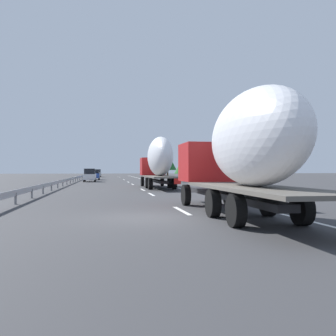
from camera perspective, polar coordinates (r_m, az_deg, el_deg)
name	(u,v)px	position (r m, az deg, el deg)	size (l,w,h in m)	color
ground_plane	(116,182)	(53.25, -8.30, -2.22)	(260.00, 260.00, 0.00)	#38383A
lane_stripe_0	(182,211)	(15.64, 2.20, -6.79)	(3.20, 0.20, 0.01)	white
lane_stripe_1	(151,194)	(26.05, -2.68, -4.20)	(3.20, 0.20, 0.01)	white
lane_stripe_2	(143,190)	(32.23, -4.07, -3.45)	(3.20, 0.20, 0.01)	white
lane_stripe_3	(133,184)	(44.43, -5.66, -2.59)	(3.20, 0.20, 0.01)	white
lane_stripe_4	(128,182)	(52.85, -6.33, -2.23)	(3.20, 0.20, 0.01)	white
lane_stripe_5	(124,180)	(66.93, -7.07, -1.83)	(3.20, 0.20, 0.01)	white
lane_stripe_6	(124,180)	(64.83, -6.98, -1.88)	(3.20, 0.20, 0.01)	white
lane_stripe_7	(119,177)	(87.30, -7.72, -1.47)	(3.20, 0.20, 0.01)	white
lane_stripe_8	(118,176)	(99.78, -7.99, -1.33)	(3.20, 0.20, 0.01)	white
edge_line_right	(149,181)	(58.64, -3.05, -2.04)	(110.00, 0.20, 0.01)	white
truck_lead	(158,160)	(34.85, -1.53, 1.25)	(13.16, 2.55, 4.90)	#B21919
truck_trailing	(242,149)	(13.79, 11.64, 2.96)	(12.79, 2.55, 4.55)	#B21919
car_silver_hatch	(97,173)	(92.77, -11.17, -0.81)	(4.79, 1.88, 1.94)	#ADB2B7
car_white_van	(90,175)	(55.39, -12.33, -1.13)	(4.18, 1.79, 1.97)	white
car_blue_sedan	(94,175)	(66.07, -11.64, -1.05)	(4.20, 1.90, 1.80)	#28479E
road_sign	(164,167)	(51.10, -0.68, 0.11)	(0.10, 0.90, 3.11)	gray
tree_0	(187,162)	(54.00, 3.01, 0.99)	(3.83, 3.83, 4.81)	#472D19
tree_1	(155,164)	(97.05, -2.08, 0.64)	(2.76, 2.76, 5.55)	#472D19
tree_2	(168,161)	(70.89, -0.05, 1.10)	(3.47, 3.47, 5.31)	#472D19
guardrail_median	(76,178)	(56.40, -14.49, -1.52)	(94.00, 0.10, 0.76)	#9EA0A5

